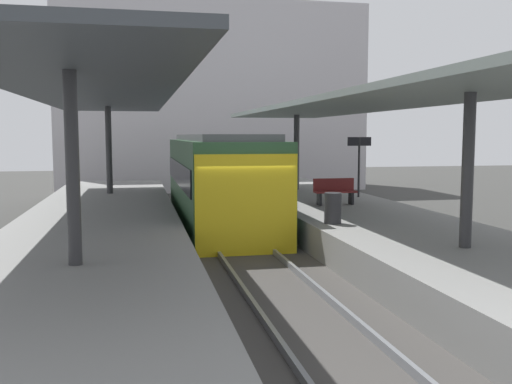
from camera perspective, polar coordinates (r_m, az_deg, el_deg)
The scene contains 14 objects.
ground_plane at distance 15.73m, azimuth -1.69°, elevation -6.28°, with size 80.00×80.00×0.00m, color #383835.
platform_left at distance 15.44m, azimuth -15.77°, elevation -4.83°, with size 4.40×28.00×1.00m, color gray.
platform_right at distance 16.71m, azimuth 11.27°, elevation -3.94°, with size 4.40×28.00×1.00m, color gray.
track_ballast at distance 15.71m, azimuth -1.69°, elevation -5.93°, with size 3.20×28.00×0.20m, color #423F3D.
rail_near_side at distance 15.57m, azimuth -4.32°, elevation -5.41°, with size 0.08×28.00×0.14m, color slate.
rail_far_side at distance 15.81m, azimuth 0.89°, elevation -5.22°, with size 0.08×28.00×0.14m, color slate.
commuter_train at distance 19.43m, azimuth -3.78°, elevation 1.15°, with size 2.78×10.33×3.10m.
canopy_left at distance 16.63m, azimuth -15.80°, elevation 9.45°, with size 4.18×21.00×3.54m.
canopy_right at distance 17.80m, azimuth 9.73°, elevation 8.50°, with size 4.18×21.00×3.28m.
platform_bench at distance 18.79m, azimuth 7.92°, elevation 0.15°, with size 1.40×0.41×0.86m.
platform_sign at distance 21.19m, azimuth 10.34°, elevation 3.87°, with size 0.90×0.08×2.21m.
litter_bin at distance 14.74m, azimuth 7.74°, elevation -1.62°, with size 0.44×0.44×0.80m, color #2D2D30.
passenger_near_bench at distance 22.56m, azimuth 3.62°, elevation 2.10°, with size 0.36×0.36×1.64m.
station_building_backdrop at distance 35.51m, azimuth -4.53°, elevation 9.30°, with size 18.00×6.00×11.00m, color #B7B2B7.
Camera 1 is at (-2.68, -15.15, 3.27)m, focal length 39.76 mm.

